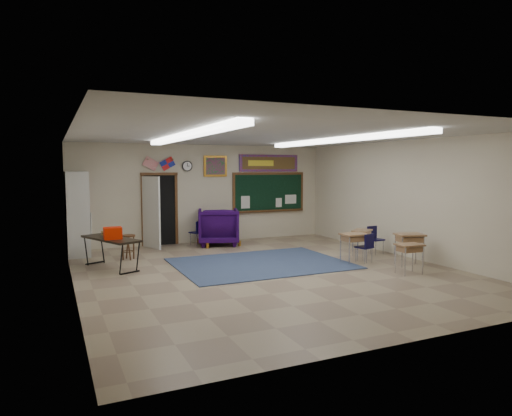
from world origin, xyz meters
name	(u,v)px	position (x,y,z in m)	size (l,w,h in m)	color
floor	(268,271)	(0.00, 0.00, 0.00)	(9.00, 9.00, 0.00)	gray
back_wall	(204,194)	(0.00, 4.50, 1.50)	(8.00, 0.04, 3.00)	beige
front_wall	(419,229)	(0.00, -4.50, 1.50)	(8.00, 0.04, 3.00)	beige
left_wall	(72,211)	(-4.00, 0.00, 1.50)	(0.04, 9.00, 3.00)	beige
right_wall	(409,199)	(4.00, 0.00, 1.50)	(0.04, 9.00, 3.00)	beige
ceiling	(268,135)	(0.00, 0.00, 3.00)	(8.00, 9.00, 0.04)	#BABAB6
area_rug	(261,263)	(0.20, 0.80, 0.01)	(4.00, 3.00, 0.02)	#2D3C57
fluorescent_strips	(268,138)	(0.00, 0.00, 2.94)	(3.86, 6.00, 0.10)	white
doorway	(157,210)	(-1.50, 4.35, 1.06)	(1.10, 0.89, 2.16)	black
chalkboard	(269,193)	(2.20, 4.46, 1.46)	(2.55, 0.14, 1.30)	#523117
bulletin_board	(269,163)	(2.20, 4.47, 2.45)	(2.10, 0.05, 0.55)	#B1170F
framed_art_print	(215,166)	(0.35, 4.47, 2.35)	(0.75, 0.05, 0.65)	#A26B1F
wall_clock	(187,166)	(-0.55, 4.47, 2.35)	(0.32, 0.05, 0.32)	black
wall_flags	(159,162)	(-1.40, 4.44, 2.48)	(1.16, 0.06, 0.70)	red
storage_cabinet	(77,213)	(-3.71, 3.85, 1.10)	(0.59, 1.25, 2.20)	#B7B7B2
wingback_armchair	(218,227)	(0.20, 3.81, 0.55)	(1.17, 1.20, 1.09)	#1B0533
student_chair_reading	(197,233)	(-0.42, 3.99, 0.37)	(0.37, 0.37, 0.73)	#0A0832
student_chair_desk_a	(364,248)	(2.54, -0.11, 0.36)	(0.36, 0.36, 0.72)	#0A0832
student_chair_desk_b	(376,240)	(3.55, 0.69, 0.37)	(0.37, 0.37, 0.73)	#0A0832
student_desk_front_left	(354,246)	(2.29, -0.04, 0.40)	(0.60, 0.45, 0.72)	brown
student_desk_front_right	(362,241)	(3.07, 0.67, 0.38)	(0.70, 0.68, 0.68)	brown
student_desk_back_left	(409,257)	(2.69, -1.47, 0.37)	(0.58, 0.45, 0.66)	brown
student_desk_back_right	(409,248)	(3.30, -0.82, 0.42)	(0.74, 0.63, 0.76)	brown
folding_table	(111,252)	(-3.13, 1.76, 0.39)	(1.21, 1.80, 0.97)	black
wooden_stool	(128,247)	(-2.61, 2.65, 0.32)	(0.35, 0.35, 0.62)	#4F2A17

